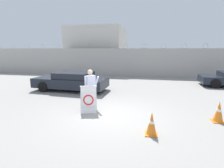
# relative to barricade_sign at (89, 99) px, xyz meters

# --- Properties ---
(ground_plane) EXTENTS (90.00, 90.00, 0.00)m
(ground_plane) POSITION_rel_barricade_sign_xyz_m (1.10, -0.24, -0.57)
(ground_plane) COLOR gray
(perimeter_wall) EXTENTS (36.00, 0.30, 3.22)m
(perimeter_wall) POSITION_rel_barricade_sign_xyz_m (1.10, 10.91, 0.82)
(perimeter_wall) COLOR #ADA8A0
(perimeter_wall) RESTS_ON ground_plane
(building_block) EXTENTS (6.63, 7.28, 5.35)m
(building_block) POSITION_rel_barricade_sign_xyz_m (-4.04, 15.84, 2.11)
(building_block) COLOR beige
(building_block) RESTS_ON ground_plane
(barricade_sign) EXTENTS (0.83, 0.81, 1.14)m
(barricade_sign) POSITION_rel_barricade_sign_xyz_m (0.00, 0.00, 0.00)
(barricade_sign) COLOR white
(barricade_sign) RESTS_ON ground_plane
(security_guard) EXTENTS (0.61, 0.58, 1.78)m
(security_guard) POSITION_rel_barricade_sign_xyz_m (-0.08, 0.52, 0.43)
(security_guard) COLOR black
(security_guard) RESTS_ON ground_plane
(traffic_cone_near) EXTENTS (0.42, 0.42, 0.79)m
(traffic_cone_near) POSITION_rel_barricade_sign_xyz_m (5.12, -0.07, -0.18)
(traffic_cone_near) COLOR orange
(traffic_cone_near) RESTS_ON ground_plane
(traffic_cone_mid) EXTENTS (0.38, 0.38, 0.74)m
(traffic_cone_mid) POSITION_rel_barricade_sign_xyz_m (2.64, -1.62, -0.20)
(traffic_cone_mid) COLOR orange
(traffic_cone_mid) RESTS_ON ground_plane
(parked_car_front_coupe) EXTENTS (4.85, 2.24, 1.21)m
(parked_car_front_coupe) POSITION_rel_barricade_sign_xyz_m (-2.44, 3.63, 0.06)
(parked_car_front_coupe) COLOR black
(parked_car_front_coupe) RESTS_ON ground_plane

